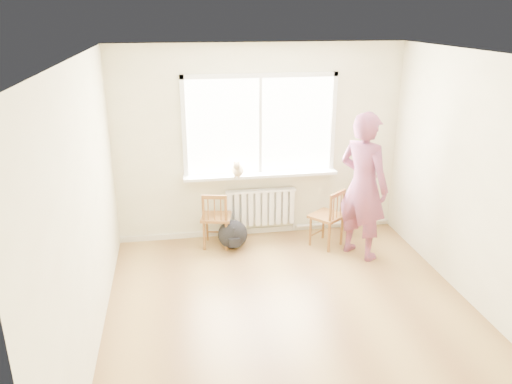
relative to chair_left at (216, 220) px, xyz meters
name	(u,v)px	position (x,y,z in m)	size (l,w,h in m)	color
floor	(296,319)	(0.67, -1.88, -0.40)	(4.50, 4.50, 0.00)	olive
ceiling	(304,57)	(0.67, -1.88, 2.30)	(4.50, 4.50, 0.00)	white
back_wall	(260,143)	(0.67, 0.37, 0.95)	(4.00, 0.01, 2.70)	beige
window	(260,122)	(0.67, 0.34, 1.26)	(2.12, 0.05, 1.42)	white
windowsill	(261,175)	(0.67, 0.26, 0.53)	(2.15, 0.22, 0.04)	white
radiator	(261,207)	(0.67, 0.28, 0.04)	(1.00, 0.12, 0.55)	white
heating_pipe	(342,223)	(1.92, 0.31, -0.32)	(0.04, 0.04, 1.40)	silver
baseboard	(260,230)	(0.67, 0.35, -0.36)	(4.00, 0.03, 0.08)	beige
chair_left	(216,220)	(0.00, 0.00, 0.00)	(0.46, 0.45, 0.80)	brown
chair_right	(330,218)	(1.54, -0.23, 0.01)	(0.56, 0.56, 0.82)	brown
person	(363,186)	(1.86, -0.54, 0.56)	(0.71, 0.46, 1.94)	#AD3968
cat	(237,169)	(0.33, 0.17, 0.65)	(0.22, 0.37, 0.25)	beige
backpack	(233,234)	(0.22, -0.07, -0.20)	(0.41, 0.31, 0.41)	black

